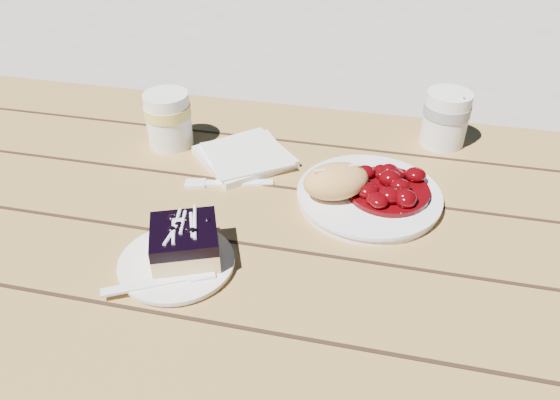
% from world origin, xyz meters
% --- Properties ---
extents(picnic_table, '(2.00, 1.55, 0.75)m').
position_xyz_m(picnic_table, '(0.00, -0.00, 0.59)').
color(picnic_table, olive).
rests_on(picnic_table, ground).
extents(main_plate, '(0.24, 0.24, 0.02)m').
position_xyz_m(main_plate, '(0.09, 0.07, 0.76)').
color(main_plate, white).
rests_on(main_plate, picnic_table).
extents(goulash_stew, '(0.14, 0.14, 0.04)m').
position_xyz_m(goulash_stew, '(0.12, 0.08, 0.79)').
color(goulash_stew, '#550307').
rests_on(goulash_stew, main_plate).
extents(bread_roll, '(0.13, 0.12, 0.06)m').
position_xyz_m(bread_roll, '(0.03, 0.05, 0.79)').
color(bread_roll, '#E2A456').
rests_on(bread_roll, main_plate).
extents(dessert_plate, '(0.16, 0.16, 0.01)m').
position_xyz_m(dessert_plate, '(-0.17, -0.15, 0.76)').
color(dessert_plate, white).
rests_on(dessert_plate, picnic_table).
extents(blueberry_cake, '(0.12, 0.12, 0.05)m').
position_xyz_m(blueberry_cake, '(-0.16, -0.13, 0.79)').
color(blueberry_cake, '#F8D587').
rests_on(blueberry_cake, dessert_plate).
extents(fork_dessert, '(0.15, 0.10, 0.00)m').
position_xyz_m(fork_dessert, '(-0.19, -0.20, 0.76)').
color(fork_dessert, white).
rests_on(fork_dessert, dessert_plate).
extents(coffee_cup, '(0.09, 0.09, 0.11)m').
position_xyz_m(coffee_cup, '(0.21, 0.30, 0.80)').
color(coffee_cup, white).
rests_on(coffee_cup, picnic_table).
extents(napkin_stack, '(0.21, 0.21, 0.01)m').
position_xyz_m(napkin_stack, '(-0.15, 0.15, 0.76)').
color(napkin_stack, white).
rests_on(napkin_stack, picnic_table).
extents(fork_table, '(0.16, 0.06, 0.00)m').
position_xyz_m(fork_table, '(-0.14, 0.07, 0.75)').
color(fork_table, white).
rests_on(fork_table, picnic_table).
extents(second_cup, '(0.09, 0.09, 0.11)m').
position_xyz_m(second_cup, '(-0.31, 0.18, 0.80)').
color(second_cup, white).
rests_on(second_cup, picnic_table).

